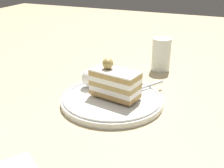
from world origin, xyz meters
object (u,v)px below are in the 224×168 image
(dessert_plate, at_px, (112,99))
(whipped_cream_dollop, at_px, (90,78))
(cake_slice, at_px, (115,83))
(drink_glass_far, at_px, (161,56))
(fork, at_px, (143,87))

(dessert_plate, bearing_deg, whipped_cream_dollop, 155.65)
(cake_slice, bearing_deg, drink_glass_far, 80.29)
(whipped_cream_dollop, relative_size, drink_glass_far, 0.43)
(fork, bearing_deg, cake_slice, -126.17)
(whipped_cream_dollop, bearing_deg, drink_glass_far, 61.26)
(dessert_plate, xyz_separation_m, fork, (0.05, 0.07, 0.01))
(cake_slice, distance_m, drink_glass_far, 0.26)
(whipped_cream_dollop, distance_m, drink_glass_far, 0.26)
(cake_slice, height_order, fork, cake_slice)
(dessert_plate, distance_m, whipped_cream_dollop, 0.09)
(whipped_cream_dollop, relative_size, fork, 0.39)
(cake_slice, distance_m, whipped_cream_dollop, 0.09)
(dessert_plate, distance_m, drink_glass_far, 0.27)
(whipped_cream_dollop, height_order, fork, whipped_cream_dollop)
(dessert_plate, relative_size, fork, 2.21)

